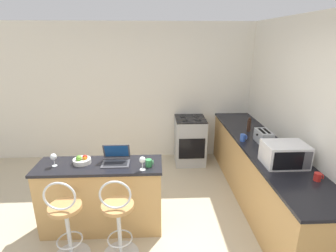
{
  "coord_description": "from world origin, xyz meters",
  "views": [
    {
      "loc": [
        0.16,
        -2.25,
        2.31
      ],
      "look_at": [
        0.34,
        1.68,
        0.99
      ],
      "focal_mm": 28.0,
      "sensor_mm": 36.0,
      "label": 1
    }
  ],
  "objects": [
    {
      "name": "mug_red",
      "position": [
        1.84,
        0.11,
        0.93
      ],
      "size": [
        0.09,
        0.07,
        0.09
      ],
      "color": "red",
      "rests_on": "counter_right"
    },
    {
      "name": "bar_stool_far",
      "position": [
        -0.26,
        0.08,
        0.47
      ],
      "size": [
        0.4,
        0.4,
        1.0
      ],
      "color": "silver",
      "rests_on": "ground_plane"
    },
    {
      "name": "bar_stool_near",
      "position": [
        -0.8,
        0.08,
        0.47
      ],
      "size": [
        0.4,
        0.4,
        1.0
      ],
      "color": "silver",
      "rests_on": "ground_plane"
    },
    {
      "name": "breakfast_bar",
      "position": [
        -0.53,
        0.59,
        0.44
      ],
      "size": [
        1.49,
        0.49,
        0.89
      ],
      "color": "tan",
      "rests_on": "ground_plane"
    },
    {
      "name": "microwave",
      "position": [
        1.65,
        0.48,
        1.02
      ],
      "size": [
        0.48,
        0.36,
        0.27
      ],
      "color": "silver",
      "rests_on": "counter_right"
    },
    {
      "name": "wall_back",
      "position": [
        0.0,
        2.76,
        1.3
      ],
      "size": [
        12.0,
        0.06,
        2.6
      ],
      "color": "silver",
      "rests_on": "ground_plane"
    },
    {
      "name": "mug_green",
      "position": [
        0.06,
        0.51,
        0.93
      ],
      "size": [
        0.09,
        0.08,
        0.09
      ],
      "color": "#338447",
      "rests_on": "breakfast_bar"
    },
    {
      "name": "stove_range",
      "position": [
        0.79,
        2.41,
        0.44
      ],
      "size": [
        0.56,
        0.61,
        0.89
      ],
      "color": "#9EA3A8",
      "rests_on": "ground_plane"
    },
    {
      "name": "laptop",
      "position": [
        -0.33,
        0.64,
        0.94
      ],
      "size": [
        0.32,
        0.27,
        0.21
      ],
      "color": "#47474C",
      "rests_on": "breakfast_bar"
    },
    {
      "name": "counter_right",
      "position": [
        1.66,
        1.12,
        0.44
      ],
      "size": [
        0.67,
        3.26,
        0.89
      ],
      "color": "tan",
      "rests_on": "ground_plane"
    },
    {
      "name": "mug_blue",
      "position": [
        1.41,
        1.24,
        0.94
      ],
      "size": [
        0.09,
        0.08,
        0.1
      ],
      "color": "#2D51AD",
      "rests_on": "counter_right"
    },
    {
      "name": "pepper_mill",
      "position": [
        1.64,
        1.66,
        0.99
      ],
      "size": [
        0.06,
        0.06,
        0.23
      ],
      "color": "#331E14",
      "rests_on": "counter_right"
    },
    {
      "name": "wine_glass_tall",
      "position": [
        -0.01,
        0.43,
        1.0
      ],
      "size": [
        0.07,
        0.07,
        0.16
      ],
      "color": "silver",
      "rests_on": "breakfast_bar"
    },
    {
      "name": "toaster",
      "position": [
        1.68,
        1.17,
        0.98
      ],
      "size": [
        0.2,
        0.32,
        0.18
      ],
      "color": "#9EA3A8",
      "rests_on": "counter_right"
    },
    {
      "name": "fruit_bowl",
      "position": [
        -0.74,
        0.63,
        0.92
      ],
      "size": [
        0.21,
        0.21,
        0.11
      ],
      "color": "silver",
      "rests_on": "breakfast_bar"
    },
    {
      "name": "wine_glass_short",
      "position": [
        -1.04,
        0.57,
        1.0
      ],
      "size": [
        0.07,
        0.07,
        0.16
      ],
      "color": "silver",
      "rests_on": "breakfast_bar"
    }
  ]
}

